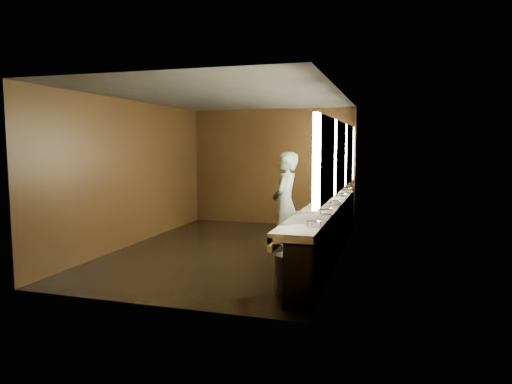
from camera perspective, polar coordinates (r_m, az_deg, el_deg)
floor at (r=8.51m, az=-3.24°, el=-7.29°), size 6.00×6.00×0.00m
ceiling at (r=8.33m, az=-3.36°, el=11.81°), size 4.00×6.00×0.02m
wall_back at (r=11.16m, az=2.00°, el=3.14°), size 4.00×0.02×2.80m
wall_front at (r=5.59m, az=-13.91°, el=0.12°), size 4.00×0.02×2.80m
wall_left at (r=9.18m, az=-15.11°, el=2.32°), size 0.02×6.00×2.80m
wall_right at (r=7.85m, az=10.56°, el=1.84°), size 0.02×6.00×2.80m
sink_counter at (r=7.99m, az=8.96°, el=-4.61°), size 0.55×5.40×1.01m
mirror_band at (r=7.83m, az=10.47°, el=4.40°), size 0.06×5.03×1.15m
person at (r=7.95m, az=3.69°, el=-1.55°), size 0.48×0.69×1.82m
trash_bin at (r=6.02m, az=3.98°, el=-10.30°), size 0.44×0.44×0.54m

